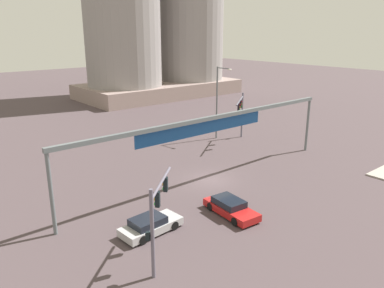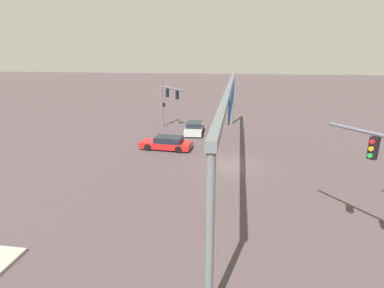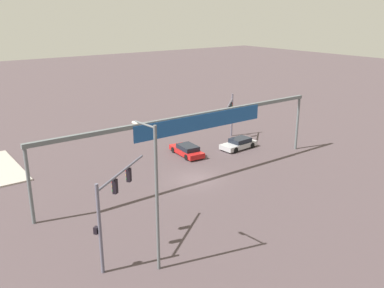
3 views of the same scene
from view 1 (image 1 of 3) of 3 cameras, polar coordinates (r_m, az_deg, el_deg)
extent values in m
plane|color=#4A3D41|center=(35.80, 2.87, -5.51)|extent=(227.16, 227.16, 0.00)
cylinder|color=slate|center=(49.81, 7.57, 4.35)|extent=(0.21, 0.21, 5.90)
cylinder|color=slate|center=(46.20, 7.25, 6.53)|extent=(5.24, 3.92, 0.16)
cube|color=black|center=(47.31, 7.36, 6.02)|extent=(0.41, 0.40, 0.95)
cylinder|color=red|center=(47.24, 7.57, 6.36)|extent=(0.20, 0.17, 0.20)
cylinder|color=orange|center=(47.29, 7.56, 6.00)|extent=(0.20, 0.17, 0.20)
cylinder|color=green|center=(47.35, 7.54, 5.65)|extent=(0.20, 0.17, 0.20)
cube|color=black|center=(45.36, 7.07, 5.57)|extent=(0.41, 0.40, 0.95)
cylinder|color=red|center=(45.29, 7.29, 5.92)|extent=(0.20, 0.17, 0.20)
cylinder|color=orange|center=(45.34, 7.27, 5.55)|extent=(0.20, 0.17, 0.20)
cylinder|color=green|center=(45.40, 7.26, 5.18)|extent=(0.20, 0.17, 0.20)
cube|color=black|center=(49.80, 7.85, 4.25)|extent=(0.38, 0.37, 0.44)
cylinder|color=slate|center=(21.60, -6.01, -13.49)|extent=(0.22, 0.22, 5.48)
cylinder|color=slate|center=(22.83, -4.65, -5.78)|extent=(3.84, 3.46, 0.17)
cube|color=black|center=(22.11, -5.23, -8.30)|extent=(0.41, 0.41, 0.95)
cylinder|color=red|center=(22.03, -5.66, -7.58)|extent=(0.19, 0.18, 0.20)
cylinder|color=orange|center=(22.15, -5.64, -8.28)|extent=(0.19, 0.18, 0.20)
cylinder|color=green|center=(22.28, -5.62, -8.98)|extent=(0.19, 0.18, 0.20)
cube|color=black|center=(24.08, -4.02, -6.10)|extent=(0.41, 0.41, 0.95)
cylinder|color=red|center=(24.00, -4.41, -5.43)|extent=(0.19, 0.18, 0.20)
cylinder|color=orange|center=(24.11, -4.39, -6.09)|extent=(0.19, 0.18, 0.20)
cylinder|color=green|center=(24.23, -4.38, -6.74)|extent=(0.19, 0.18, 0.20)
cube|color=black|center=(21.70, -6.67, -13.66)|extent=(0.38, 0.38, 0.44)
cylinder|color=#5A6063|center=(48.56, 3.77, 6.17)|extent=(0.20, 0.20, 9.26)
cylinder|color=#5A6063|center=(47.31, 4.77, 11.35)|extent=(0.30, 1.93, 0.12)
ellipsoid|color=silver|center=(46.71, 5.69, 11.13)|extent=(0.36, 0.63, 0.20)
cylinder|color=slate|center=(27.31, -20.50, -7.20)|extent=(0.28, 0.28, 5.96)
cylinder|color=slate|center=(45.74, 17.05, 2.67)|extent=(0.28, 0.28, 5.96)
cube|color=slate|center=(33.76, 3.32, 4.02)|extent=(30.22, 0.35, 0.35)
cube|color=#19498D|center=(33.45, 1.87, 2.73)|extent=(14.39, 0.08, 1.45)
cube|color=gray|center=(82.49, -4.88, 8.33)|extent=(33.48, 16.70, 2.90)
cube|color=#B4B3B7|center=(27.16, -6.20, -12.29)|extent=(4.58, 2.17, 0.55)
cube|color=black|center=(26.77, -6.70, -11.49)|extent=(2.43, 1.81, 0.50)
cylinder|color=black|center=(28.57, -5.05, -10.95)|extent=(0.65, 0.26, 0.64)
cylinder|color=black|center=(27.37, -2.69, -12.23)|extent=(0.65, 0.26, 0.64)
cylinder|color=black|center=(27.16, -9.72, -12.72)|extent=(0.65, 0.26, 0.64)
cylinder|color=black|center=(25.89, -7.46, -14.20)|extent=(0.65, 0.26, 0.64)
cube|color=red|center=(29.46, 5.93, -9.81)|extent=(2.28, 4.88, 0.55)
cube|color=black|center=(29.42, 5.59, -8.70)|extent=(1.86, 2.60, 0.50)
cylinder|color=black|center=(29.09, 9.16, -10.57)|extent=(0.28, 0.66, 0.64)
cylinder|color=black|center=(28.03, 6.52, -11.58)|extent=(0.28, 0.66, 0.64)
cylinder|color=black|center=(31.02, 5.38, -8.60)|extent=(0.28, 0.66, 0.64)
cylinder|color=black|center=(30.03, 2.79, -9.44)|extent=(0.28, 0.66, 0.64)
camera|label=2|loc=(52.16, 22.03, 10.17)|focal=28.56mm
camera|label=3|loc=(69.68, -0.19, 18.28)|focal=38.82mm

